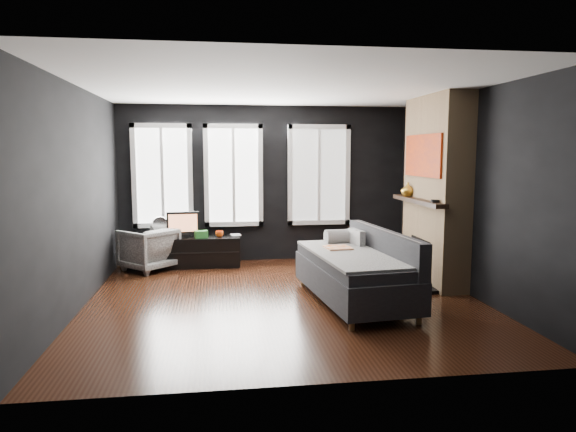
{
  "coord_description": "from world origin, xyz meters",
  "views": [
    {
      "loc": [
        -0.83,
        -6.44,
        1.89
      ],
      "look_at": [
        0.1,
        0.3,
        1.05
      ],
      "focal_mm": 32.0,
      "sensor_mm": 36.0,
      "label": 1
    }
  ],
  "objects": [
    {
      "name": "floor",
      "position": [
        0.0,
        0.0,
        0.0
      ],
      "size": [
        5.0,
        5.0,
        0.0
      ],
      "primitive_type": "plane",
      "color": "black",
      "rests_on": "ground"
    },
    {
      "name": "ceiling",
      "position": [
        0.0,
        0.0,
        2.7
      ],
      "size": [
        5.0,
        5.0,
        0.0
      ],
      "primitive_type": "plane",
      "color": "white",
      "rests_on": "ground"
    },
    {
      "name": "wall_back",
      "position": [
        0.0,
        2.5,
        1.35
      ],
      "size": [
        5.0,
        0.02,
        2.7
      ],
      "primitive_type": "cube",
      "color": "black",
      "rests_on": "ground"
    },
    {
      "name": "wall_left",
      "position": [
        -2.5,
        0.0,
        1.35
      ],
      "size": [
        0.02,
        5.0,
        2.7
      ],
      "primitive_type": "cube",
      "color": "black",
      "rests_on": "ground"
    },
    {
      "name": "wall_right",
      "position": [
        2.5,
        0.0,
        1.35
      ],
      "size": [
        0.02,
        5.0,
        2.7
      ],
      "primitive_type": "cube",
      "color": "black",
      "rests_on": "ground"
    },
    {
      "name": "windows",
      "position": [
        -0.45,
        2.46,
        2.38
      ],
      "size": [
        4.0,
        0.16,
        1.76
      ],
      "primitive_type": null,
      "color": "white",
      "rests_on": "wall_back"
    },
    {
      "name": "fireplace",
      "position": [
        2.3,
        0.6,
        1.35
      ],
      "size": [
        0.7,
        1.62,
        2.7
      ],
      "primitive_type": null,
      "color": "#93724C",
      "rests_on": "floor"
    },
    {
      "name": "sofa",
      "position": [
        0.87,
        -0.27,
        0.46
      ],
      "size": [
        1.29,
        2.25,
        0.92
      ],
      "primitive_type": null,
      "rotation": [
        0.0,
        0.0,
        0.11
      ],
      "color": "#242426",
      "rests_on": "floor"
    },
    {
      "name": "stripe_pillow",
      "position": [
        1.04,
        0.28,
        0.66
      ],
      "size": [
        0.15,
        0.37,
        0.36
      ],
      "primitive_type": "cube",
      "rotation": [
        0.0,
        0.0,
        0.19
      ],
      "color": "gray",
      "rests_on": "sofa"
    },
    {
      "name": "armchair",
      "position": [
        -1.95,
        1.95,
        0.38
      ],
      "size": [
        1.01,
        1.01,
        0.76
      ],
      "primitive_type": "imported",
      "rotation": [
        0.0,
        0.0,
        -2.35
      ],
      "color": "silver",
      "rests_on": "floor"
    },
    {
      "name": "media_console",
      "position": [
        -1.2,
        2.1,
        0.25
      ],
      "size": [
        1.46,
        0.47,
        0.5
      ],
      "primitive_type": null,
      "rotation": [
        0.0,
        0.0,
        -0.01
      ],
      "color": "black",
      "rests_on": "floor"
    },
    {
      "name": "monitor",
      "position": [
        -1.4,
        2.12,
        0.74
      ],
      "size": [
        0.55,
        0.16,
        0.48
      ],
      "primitive_type": null,
      "rotation": [
        0.0,
        0.0,
        0.08
      ],
      "color": "black",
      "rests_on": "media_console"
    },
    {
      "name": "desk_fan",
      "position": [
        -1.77,
        2.11,
        0.68
      ],
      "size": [
        0.28,
        0.28,
        0.36
      ],
      "primitive_type": null,
      "rotation": [
        0.0,
        0.0,
        0.11
      ],
      "color": "gray",
      "rests_on": "media_console"
    },
    {
      "name": "mug",
      "position": [
        -0.81,
        2.06,
        0.56
      ],
      "size": [
        0.15,
        0.13,
        0.13
      ],
      "primitive_type": "imported",
      "rotation": [
        0.0,
        0.0,
        0.23
      ],
      "color": "#E54D10",
      "rests_on": "media_console"
    },
    {
      "name": "book",
      "position": [
        -0.61,
        2.17,
        0.61
      ],
      "size": [
        0.16,
        0.04,
        0.22
      ],
      "primitive_type": "imported",
      "rotation": [
        0.0,
        0.0,
        0.11
      ],
      "color": "beige",
      "rests_on": "media_console"
    },
    {
      "name": "storage_box",
      "position": [
        -1.11,
        2.04,
        0.56
      ],
      "size": [
        0.23,
        0.17,
        0.11
      ],
      "primitive_type": "cube",
      "rotation": [
        0.0,
        0.0,
        0.21
      ],
      "color": "#2E7D2F",
      "rests_on": "media_console"
    },
    {
      "name": "mantel_vase",
      "position": [
        2.05,
        1.05,
        1.33
      ],
      "size": [
        0.27,
        0.28,
        0.2
      ],
      "primitive_type": "imported",
      "rotation": [
        0.0,
        0.0,
        0.43
      ],
      "color": "gold",
      "rests_on": "fireplace"
    },
    {
      "name": "mantel_clock",
      "position": [
        2.05,
        0.05,
        1.25
      ],
      "size": [
        0.15,
        0.15,
        0.04
      ],
      "primitive_type": "cylinder",
      "rotation": [
        0.0,
        0.0,
        0.37
      ],
      "color": "black",
      "rests_on": "fireplace"
    }
  ]
}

